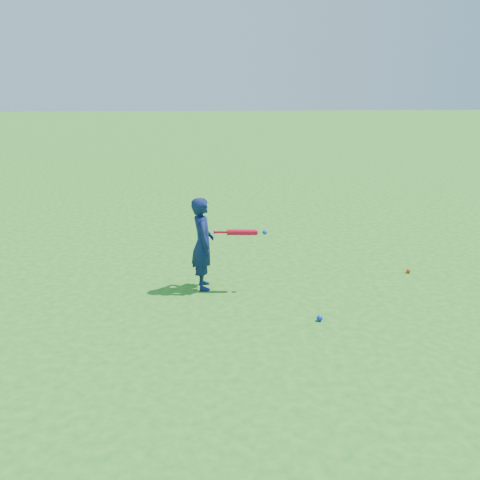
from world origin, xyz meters
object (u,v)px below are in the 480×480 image
(ground_ball_red, at_px, (408,271))
(bat_swing, at_px, (244,232))
(ground_ball_blue, at_px, (320,318))
(child, at_px, (203,244))

(ground_ball_red, distance_m, bat_swing, 2.62)
(ground_ball_blue, xyz_separation_m, bat_swing, (-0.83, 1.06, 0.77))
(ground_ball_blue, bearing_deg, bat_swing, 128.09)
(child, height_order, ground_ball_blue, child)
(child, height_order, ground_ball_red, child)
(child, distance_m, bat_swing, 0.58)
(ground_ball_blue, relative_size, bat_swing, 0.10)
(ground_ball_red, relative_size, ground_ball_blue, 0.86)
(ground_ball_red, height_order, ground_ball_blue, ground_ball_blue)
(child, height_order, bat_swing, child)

